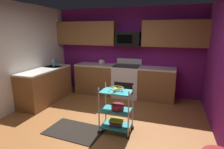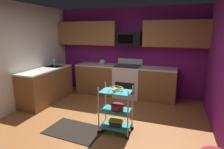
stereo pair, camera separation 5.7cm
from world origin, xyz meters
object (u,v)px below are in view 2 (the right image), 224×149
(oven_range, at_px, (127,81))
(rolling_cart, at_px, (116,110))
(mixing_bowl_large, at_px, (117,107))
(book_stack, at_px, (116,122))
(dish_soap_bottle, at_px, (55,63))
(kettle, at_px, (103,62))
(microwave, at_px, (129,39))
(fruit_bowl, at_px, (116,89))

(oven_range, height_order, rolling_cart, oven_range)
(mixing_bowl_large, bearing_deg, book_stack, 180.00)
(rolling_cart, xyz_separation_m, mixing_bowl_large, (0.03, -0.00, 0.07))
(rolling_cart, height_order, dish_soap_bottle, dish_soap_bottle)
(rolling_cart, bearing_deg, kettle, 118.38)
(microwave, distance_m, kettle, 1.07)
(microwave, bearing_deg, mixing_bowl_large, -81.03)
(oven_range, height_order, fruit_bowl, oven_range)
(book_stack, relative_size, kettle, 0.97)
(book_stack, height_order, dish_soap_bottle, dish_soap_bottle)
(oven_range, distance_m, dish_soap_bottle, 2.18)
(mixing_bowl_large, distance_m, kettle, 2.39)
(oven_range, distance_m, kettle, 0.95)
(rolling_cart, height_order, mixing_bowl_large, rolling_cart)
(oven_range, distance_m, fruit_bowl, 2.11)
(fruit_bowl, height_order, book_stack, fruit_bowl)
(oven_range, xyz_separation_m, kettle, (-0.79, -0.00, 0.52))
(book_stack, bearing_deg, rolling_cart, 14.04)
(fruit_bowl, xyz_separation_m, book_stack, (-0.00, 0.00, -0.68))
(book_stack, xyz_separation_m, dish_soap_bottle, (-2.28, 1.28, 0.83))
(book_stack, xyz_separation_m, kettle, (-1.11, 2.05, 0.80))
(microwave, relative_size, mixing_bowl_large, 2.78)
(rolling_cart, distance_m, book_stack, 0.26)
(microwave, height_order, mixing_bowl_large, microwave)
(rolling_cart, bearing_deg, fruit_bowl, -14.04)
(oven_range, height_order, book_stack, oven_range)
(microwave, distance_m, mixing_bowl_large, 2.48)
(microwave, height_order, fruit_bowl, microwave)
(book_stack, bearing_deg, mixing_bowl_large, 0.00)
(book_stack, bearing_deg, dish_soap_bottle, 150.64)
(rolling_cart, bearing_deg, microwave, 98.25)
(fruit_bowl, bearing_deg, book_stack, 180.00)
(dish_soap_bottle, bearing_deg, mixing_bowl_large, -29.06)
(fruit_bowl, distance_m, dish_soap_bottle, 2.61)
(book_stack, bearing_deg, oven_range, 98.65)
(book_stack, relative_size, dish_soap_bottle, 1.27)
(oven_range, bearing_deg, rolling_cart, -81.35)
(microwave, xyz_separation_m, mixing_bowl_large, (0.34, -2.16, -1.18))
(oven_range, relative_size, book_stack, 4.32)
(rolling_cart, height_order, fruit_bowl, rolling_cart)
(fruit_bowl, xyz_separation_m, kettle, (-1.11, 2.05, 0.12))
(oven_range, bearing_deg, kettle, -179.72)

